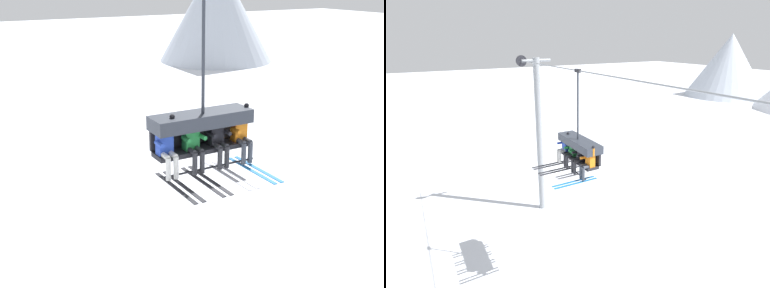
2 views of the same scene
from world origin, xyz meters
TOP-DOWN VIEW (x-y plane):
  - ground_plane at (0.00, 0.00)m, footprint 200.00×200.00m
  - mountain_peak_west at (-25.29, 44.20)m, footprint 13.83×13.83m
  - lift_tower_near at (-6.23, -0.02)m, footprint 0.36×1.88m
  - lift_cable at (1.35, -0.80)m, footprint 17.17×0.05m
  - chairlift_chair at (-0.47, -0.73)m, footprint 2.28×0.74m
  - skier_blue at (-1.40, -0.94)m, footprint 0.48×1.70m
  - skier_green at (-0.78, -0.95)m, footprint 0.46×1.70m
  - skier_black at (-0.16, -0.95)m, footprint 0.46×1.70m
  - skier_orange at (0.46, -0.94)m, footprint 0.48×1.70m

SIDE VIEW (x-z plane):
  - ground_plane at x=0.00m, z-range 0.00..0.00m
  - lift_tower_near at x=-6.23m, z-range 0.17..9.18m
  - mountain_peak_west at x=-25.29m, z-range 0.00..10.77m
  - skier_green at x=-0.78m, z-range 5.01..6.24m
  - skier_black at x=-0.16m, z-range 5.01..6.24m
  - skier_blue at x=-1.40m, z-range 4.98..6.31m
  - skier_orange at x=0.46m, z-range 4.98..6.31m
  - chairlift_chair at x=-0.47m, z-range 4.08..7.81m
  - lift_cable at x=1.35m, z-range 8.71..8.76m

